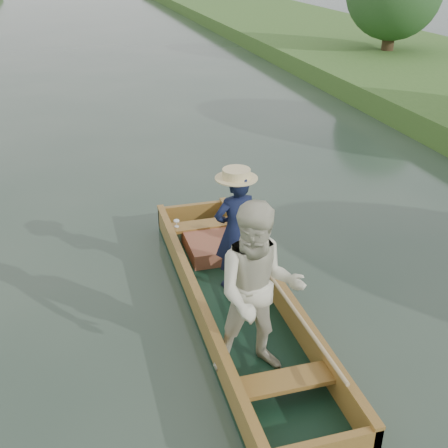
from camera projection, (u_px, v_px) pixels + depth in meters
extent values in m
plane|color=#283D30|center=(237.00, 313.00, 6.98)|extent=(120.00, 120.00, 0.00)
cylinder|color=#47331E|center=(389.00, 36.00, 20.32)|extent=(0.44, 0.44, 2.22)
sphere|color=#22491D|center=(403.00, 2.00, 20.22)|extent=(2.20, 2.20, 2.20)
cube|color=black|center=(237.00, 310.00, 6.96)|extent=(1.10, 5.00, 0.08)
cube|color=olive|center=(197.00, 303.00, 6.75)|extent=(0.08, 5.00, 0.32)
cube|color=olive|center=(276.00, 291.00, 7.00)|extent=(0.08, 5.00, 0.32)
cube|color=olive|center=(193.00, 213.00, 8.99)|extent=(1.10, 0.08, 0.32)
cube|color=olive|center=(196.00, 291.00, 6.67)|extent=(0.10, 5.00, 0.04)
cube|color=olive|center=(277.00, 278.00, 6.92)|extent=(0.10, 5.00, 0.04)
cube|color=olive|center=(201.00, 225.00, 8.48)|extent=(0.94, 0.30, 0.05)
cube|color=olive|center=(285.00, 381.00, 5.47)|extent=(0.94, 0.30, 0.05)
imported|color=#101634|center=(236.00, 231.00, 7.05)|extent=(0.63, 0.46, 1.59)
cylinder|color=beige|center=(236.00, 175.00, 6.71)|extent=(0.52, 0.52, 0.12)
imported|color=beige|center=(259.00, 291.00, 5.55)|extent=(1.05, 0.89, 1.91)
cube|color=#A73735|center=(216.00, 245.00, 8.16)|extent=(0.85, 0.90, 0.22)
sphere|color=tan|center=(238.00, 232.00, 8.04)|extent=(0.21, 0.21, 0.21)
sphere|color=tan|center=(238.00, 222.00, 7.96)|extent=(0.16, 0.16, 0.16)
sphere|color=tan|center=(234.00, 218.00, 7.91)|extent=(0.06, 0.06, 0.06)
sphere|color=tan|center=(242.00, 217.00, 7.94)|extent=(0.06, 0.06, 0.06)
sphere|color=tan|center=(240.00, 225.00, 7.91)|extent=(0.06, 0.06, 0.06)
sphere|color=tan|center=(232.00, 231.00, 7.98)|extent=(0.07, 0.07, 0.07)
sphere|color=tan|center=(245.00, 230.00, 8.03)|extent=(0.07, 0.07, 0.07)
sphere|color=tan|center=(235.00, 239.00, 8.04)|extent=(0.08, 0.08, 0.08)
sphere|color=tan|center=(242.00, 238.00, 8.07)|extent=(0.08, 0.08, 0.08)
cylinder|color=silver|center=(177.00, 226.00, 8.38)|extent=(0.07, 0.07, 0.01)
cylinder|color=silver|center=(177.00, 224.00, 8.36)|extent=(0.01, 0.01, 0.08)
ellipsoid|color=silver|center=(176.00, 221.00, 8.33)|extent=(0.09, 0.09, 0.05)
cylinder|color=tan|center=(275.00, 282.00, 6.76)|extent=(0.04, 3.79, 0.18)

